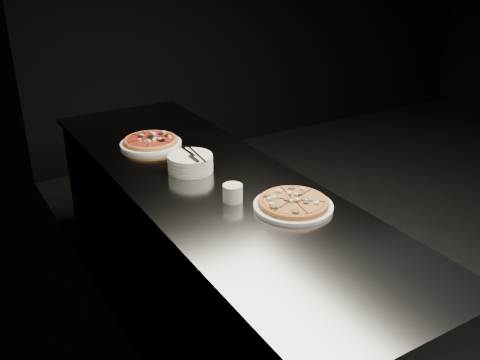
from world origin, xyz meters
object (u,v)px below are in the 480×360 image
pizza_tomato (151,141)px  ramekin (233,192)px  pizza_mushroom (293,203)px  cutlery (193,155)px  plate_stack (190,163)px  counter (213,266)px

pizza_tomato → ramekin: size_ratio=3.89×
pizza_mushroom → ramekin: 0.25m
pizza_tomato → pizza_mushroom: bearing=-77.6°
cutlery → plate_stack: bearing=117.3°
pizza_tomato → cutlery: bearing=-85.2°
plate_stack → cutlery: 0.04m
counter → pizza_mushroom: pizza_mushroom is taller
pizza_mushroom → ramekin: ramekin is taller
pizza_mushroom → pizza_tomato: bearing=102.4°
counter → ramekin: size_ratio=30.46×
ramekin → cutlery: bearing=90.0°
plate_stack → cutlery: size_ratio=0.94×
counter → ramekin: (-0.03, -0.24, 0.50)m
plate_stack → ramekin: size_ratio=2.52×
pizza_mushroom → cutlery: size_ratio=1.65×
counter → cutlery: bearing=104.4°
ramekin → counter: bearing=83.4°
pizza_tomato → cutlery: 0.42m
pizza_tomato → ramekin: 0.77m
counter → plate_stack: bearing=106.1°
cutlery → pizza_tomato: bearing=94.4°
counter → plate_stack: plate_stack is taller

